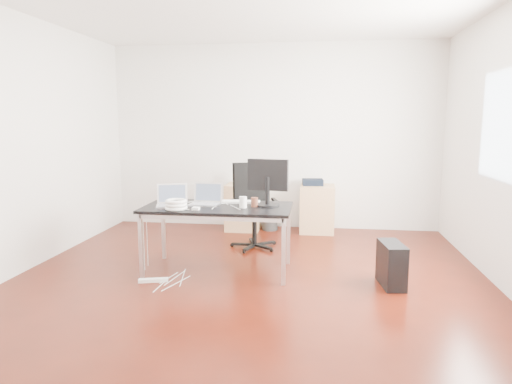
# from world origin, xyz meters

# --- Properties ---
(room_shell) EXTENTS (5.00, 5.00, 5.00)m
(room_shell) POSITION_xyz_m (0.04, 0.00, 1.40)
(room_shell) COLOR #360D06
(room_shell) RESTS_ON ground
(desk) EXTENTS (1.60, 0.80, 0.73)m
(desk) POSITION_xyz_m (-0.38, 0.27, 0.68)
(desk) COLOR black
(desk) RESTS_ON ground
(office_chair) EXTENTS (0.60, 0.62, 1.08)m
(office_chair) POSITION_xyz_m (-0.14, 1.32, 0.61)
(office_chair) COLOR black
(office_chair) RESTS_ON ground
(filing_cabinet_left) EXTENTS (0.50, 0.50, 0.70)m
(filing_cabinet_left) POSITION_xyz_m (-0.43, 2.23, 0.35)
(filing_cabinet_left) COLOR tan
(filing_cabinet_left) RESTS_ON ground
(filing_cabinet_right) EXTENTS (0.50, 0.50, 0.70)m
(filing_cabinet_right) POSITION_xyz_m (0.69, 2.23, 0.35)
(filing_cabinet_right) COLOR tan
(filing_cabinet_right) RESTS_ON ground
(pc_tower) EXTENTS (0.26, 0.47, 0.44)m
(pc_tower) POSITION_xyz_m (1.45, 0.06, 0.22)
(pc_tower) COLOR black
(pc_tower) RESTS_ON ground
(wastebasket) EXTENTS (0.26, 0.26, 0.28)m
(wastebasket) POSITION_xyz_m (-0.02, 2.25, 0.14)
(wastebasket) COLOR black
(wastebasket) RESTS_ON ground
(power_strip) EXTENTS (0.31, 0.14, 0.04)m
(power_strip) POSITION_xyz_m (-0.97, -0.18, 0.02)
(power_strip) COLOR white
(power_strip) RESTS_ON ground
(laptop_left) EXTENTS (0.39, 0.34, 0.23)m
(laptop_left) POSITION_xyz_m (-0.88, 0.22, 0.79)
(laptop_left) COLOR silver
(laptop_left) RESTS_ON desk
(laptop_right) EXTENTS (0.35, 0.28, 0.23)m
(laptop_right) POSITION_xyz_m (-0.53, 0.36, 0.79)
(laptop_right) COLOR silver
(laptop_right) RESTS_ON desk
(monitor) EXTENTS (0.45, 0.26, 0.51)m
(monitor) POSITION_xyz_m (0.15, 0.37, 1.01)
(monitor) COLOR black
(monitor) RESTS_ON desk
(keyboard) EXTENTS (0.45, 0.16, 0.02)m
(keyboard) POSITION_xyz_m (-0.17, 0.51, 0.74)
(keyboard) COLOR white
(keyboard) RESTS_ON desk
(cup_white) EXTENTS (0.10, 0.10, 0.12)m
(cup_white) POSITION_xyz_m (-0.09, 0.21, 0.79)
(cup_white) COLOR white
(cup_white) RESTS_ON desk
(cup_brown) EXTENTS (0.09, 0.09, 0.10)m
(cup_brown) POSITION_xyz_m (0.02, 0.29, 0.78)
(cup_brown) COLOR #582C1E
(cup_brown) RESTS_ON desk
(cable_coil) EXTENTS (0.24, 0.24, 0.11)m
(cable_coil) POSITION_xyz_m (-0.77, 0.02, 0.78)
(cable_coil) COLOR white
(cable_coil) RESTS_ON desk
(power_adapter) EXTENTS (0.07, 0.07, 0.03)m
(power_adapter) POSITION_xyz_m (-0.56, 0.03, 0.74)
(power_adapter) COLOR white
(power_adapter) RESTS_ON desk
(speaker) EXTENTS (0.10, 0.09, 0.18)m
(speaker) POSITION_xyz_m (-0.53, 2.26, 0.79)
(speaker) COLOR #9E9E9E
(speaker) RESTS_ON filing_cabinet_left
(navy_garment) EXTENTS (0.32, 0.27, 0.09)m
(navy_garment) POSITION_xyz_m (0.61, 2.26, 0.74)
(navy_garment) COLOR black
(navy_garment) RESTS_ON filing_cabinet_right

